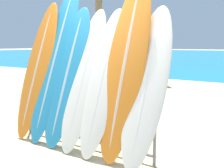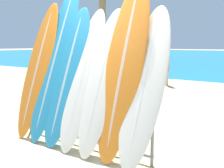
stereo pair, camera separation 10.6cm
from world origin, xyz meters
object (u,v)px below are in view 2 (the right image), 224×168
surfboard_rack (81,117)px  surfboard_slot_2 (67,74)px  person_mid_beach (167,62)px  surfboard_slot_3 (83,77)px  surfboard_slot_4 (102,80)px  surfboard_slot_1 (56,59)px  person_far_left (128,70)px  surfboard_slot_5 (124,65)px  surfboard_slot_0 (38,68)px  surfboard_slot_6 (145,84)px

surfboard_rack → surfboard_slot_2: size_ratio=1.12×
person_mid_beach → surfboard_slot_3: bearing=-13.6°
surfboard_slot_2 → surfboard_slot_4: 0.67m
surfboard_slot_1 → person_far_left: (-0.37, 2.84, -0.42)m
person_mid_beach → person_far_left: (0.25, -3.19, -0.02)m
surfboard_slot_1 → surfboard_slot_2: surfboard_slot_1 is taller
surfboard_slot_5 → person_far_left: size_ratio=1.60×
surfboard_slot_4 → person_mid_beach: size_ratio=1.28×
surfboard_slot_0 → surfboard_slot_2: surfboard_slot_0 is taller
surfboard_rack → surfboard_slot_3: size_ratio=1.15×
surfboard_slot_6 → surfboard_slot_5: bearing=171.1°
surfboard_rack → surfboard_slot_5: (0.66, 0.11, 0.78)m
surfboard_slot_2 → surfboard_slot_6: 1.32m
surfboard_slot_3 → person_far_left: surfboard_slot_3 is taller
surfboard_slot_0 → person_far_left: size_ratio=1.45×
surfboard_slot_1 → surfboard_slot_2: bearing=-14.8°
surfboard_slot_3 → surfboard_slot_6: size_ratio=1.01×
surfboard_slot_0 → surfboard_slot_1: bearing=13.0°
surfboard_slot_1 → surfboard_slot_4: (1.00, -0.11, -0.25)m
surfboard_slot_5 → surfboard_slot_3: bearing=-175.7°
surfboard_slot_1 → person_mid_beach: bearing=95.9°
surfboard_slot_6 → surfboard_slot_3: bearing=179.8°
surfboard_rack → surfboard_slot_4: 0.66m
surfboard_rack → surfboard_slot_0: 1.19m
surfboard_slot_5 → surfboard_slot_6: surfboard_slot_5 is taller
surfboard_slot_5 → person_mid_beach: (-1.94, 6.07, -0.36)m
surfboard_slot_3 → surfboard_slot_6: surfboard_slot_3 is taller
person_mid_beach → surfboard_rack: bearing=-13.8°
person_far_left → surfboard_slot_5: bearing=81.9°
surfboard_slot_6 → person_mid_beach: surfboard_slot_6 is taller
surfboard_slot_2 → surfboard_slot_0: bearing=179.1°
surfboard_slot_6 → surfboard_rack: bearing=-176.5°
surfboard_slot_1 → surfboard_slot_4: 1.04m
person_far_left → person_mid_beach: bearing=-123.9°
surfboard_slot_3 → surfboard_slot_5: (0.66, 0.05, 0.21)m
surfboard_slot_2 → surfboard_slot_4: size_ratio=1.03×
surfboard_slot_3 → surfboard_slot_5: 0.69m
surfboard_slot_1 → surfboard_slot_6: bearing=-3.4°
surfboard_slot_3 → surfboard_slot_4: surfboard_slot_3 is taller
surfboard_slot_1 → person_mid_beach: (-0.62, 6.03, -0.40)m
surfboard_slot_6 → person_far_left: 3.57m
surfboard_slot_3 → person_mid_beach: surfboard_slot_3 is taller
surfboard_rack → surfboard_slot_3: (0.00, 0.06, 0.57)m
surfboard_slot_6 → surfboard_slot_4: bearing=-179.2°
surfboard_rack → surfboard_slot_0: bearing=175.2°
surfboard_slot_4 → person_mid_beach: surfboard_slot_4 is taller
surfboard_slot_2 → person_mid_beach: size_ratio=1.32×
surfboard_slot_3 → person_far_left: 3.11m
person_mid_beach → surfboard_slot_2: bearing=-16.5°
surfboard_slot_0 → person_mid_beach: 6.11m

